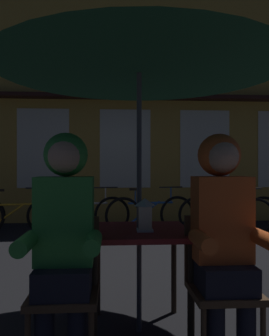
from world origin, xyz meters
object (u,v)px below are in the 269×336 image
at_px(cafe_table, 139,243).
at_px(bicycle_fifth, 226,215).
at_px(chair_left, 65,282).
at_px(bicycle_third, 84,215).
at_px(lantern, 145,214).
at_px(bicycle_second, 15,216).
at_px(person_left_hooded, 64,225).
at_px(patio_umbrella, 139,47).
at_px(bicycle_fourth, 150,214).
at_px(chair_right, 220,278).
at_px(person_right_hooded, 223,223).

height_order(cafe_table, bicycle_fifth, bicycle_fifth).
relative_size(chair_left, bicycle_third, 0.53).
relative_size(lantern, bicycle_third, 0.14).
relative_size(bicycle_second, bicycle_third, 1.00).
bearing_deg(person_left_hooded, patio_umbrella, 41.57).
bearing_deg(cafe_table, bicycle_third, 100.33).
bearing_deg(chair_left, patio_umbrella, 37.55).
bearing_deg(bicycle_fourth, person_left_hooded, -103.21).
xyz_separation_m(patio_umbrella, chair_right, (0.48, -0.37, -1.57)).
relative_size(cafe_table, person_left_hooded, 0.53).
bearing_deg(chair_right, lantern, 147.48).
height_order(bicycle_fourth, bicycle_fifth, same).
bearing_deg(patio_umbrella, bicycle_fifth, 62.76).
relative_size(lantern, person_right_hooded, 0.17).
height_order(patio_umbrella, chair_left, patio_umbrella).
relative_size(cafe_table, bicycle_fourth, 0.44).
xyz_separation_m(cafe_table, bicycle_fourth, (0.51, 3.81, -0.29)).
distance_m(person_right_hooded, bicycle_fourth, 4.26).
bearing_deg(chair_left, bicycle_fifth, 59.50).
bearing_deg(person_left_hooded, bicycle_fourth, 76.79).
bearing_deg(bicycle_second, chair_right, -60.01).
bearing_deg(lantern, chair_left, -150.97).
xyz_separation_m(cafe_table, lantern, (0.03, -0.08, 0.22)).
xyz_separation_m(person_right_hooded, bicycle_fourth, (0.03, 4.23, -0.50)).
height_order(lantern, bicycle_fifth, lantern).
height_order(cafe_table, chair_left, chair_left).
bearing_deg(cafe_table, bicycle_second, 116.79).
distance_m(chair_right, bicycle_fourth, 4.18).
distance_m(person_left_hooded, person_right_hooded, 0.96).
relative_size(patio_umbrella, bicycle_third, 1.39).
xyz_separation_m(lantern, chair_right, (0.45, -0.28, -0.37)).
height_order(cafe_table, patio_umbrella, patio_umbrella).
distance_m(cafe_table, chair_left, 0.62).
xyz_separation_m(patio_umbrella, chair_left, (-0.48, -0.37, -1.57)).
bearing_deg(person_right_hooded, cafe_table, 138.43).
distance_m(person_right_hooded, bicycle_second, 4.77).
height_order(person_left_hooded, bicycle_fourth, person_left_hooded).
xyz_separation_m(cafe_table, patio_umbrella, (0.00, 0.00, 1.42)).
bearing_deg(chair_left, lantern, 29.03).
bearing_deg(lantern, chair_right, -32.52).
bearing_deg(person_left_hooded, lantern, 33.65).
bearing_deg(lantern, person_left_hooded, -146.35).
bearing_deg(cafe_table, patio_umbrella, 0.00).
relative_size(chair_left, bicycle_fourth, 0.52).
height_order(chair_right, bicycle_fourth, chair_right).
bearing_deg(chair_right, patio_umbrella, 142.45).
bearing_deg(bicycle_third, chair_right, -74.23).
distance_m(person_left_hooded, bicycle_second, 4.38).
relative_size(chair_left, chair_right, 1.00).
xyz_separation_m(chair_right, person_left_hooded, (-0.96, -0.06, 0.36)).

